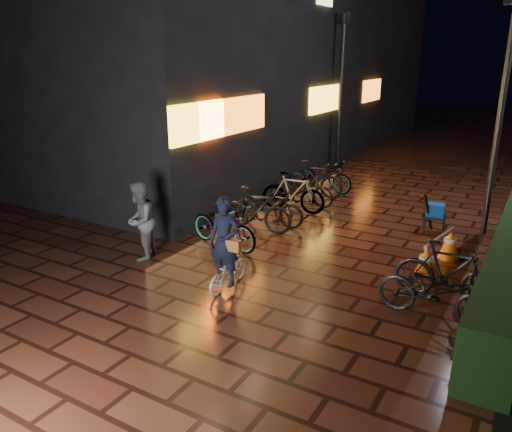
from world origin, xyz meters
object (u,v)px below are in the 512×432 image
Objects in this scene: bystander_person at (140,221)px; traffic_barrier at (438,252)px; cart_assembly at (435,212)px; cyclist at (226,256)px.

traffic_barrier is (5.43, 2.65, -0.49)m from bystander_person.
cyclist is at bearing -117.13° from cart_assembly.
traffic_barrier is 2.17m from cart_assembly.
cyclist reaches higher than bystander_person.
bystander_person is 0.94× the size of cyclist.
traffic_barrier is at bearing -75.92° from cart_assembly.
bystander_person is 6.83m from cart_assembly.
cart_assembly is (2.58, 5.04, -0.12)m from cyclist.
bystander_person reaches higher than traffic_barrier.
cart_assembly reaches higher than traffic_barrier.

